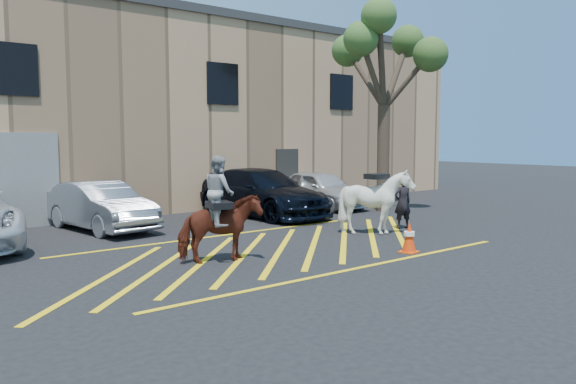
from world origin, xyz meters
TOP-DOWN VIEW (x-y plane):
  - ground at (0.00, 0.00)m, footprint 90.00×90.00m
  - car_silver_sedan at (-2.30, 5.15)m, footprint 2.02×4.40m
  - car_blue_suv at (3.11, 4.73)m, footprint 2.53×5.59m
  - car_white_suv at (6.08, 5.06)m, footprint 1.72×4.19m
  - handler at (4.67, -0.09)m, footprint 0.65×0.52m
  - warehouse at (-0.01, 11.99)m, footprint 32.42×10.20m
  - hatching_zone at (-0.00, -0.30)m, footprint 12.60×5.12m
  - mounted_bay at (-1.86, -0.59)m, footprint 1.86×1.15m
  - saddled_white at (3.37, -0.25)m, footprint 1.51×1.69m
  - traffic_cone at (2.13, -2.42)m, footprint 0.45×0.45m
  - tree at (7.25, 2.99)m, footprint 3.99×4.37m

SIDE VIEW (x-z plane):
  - ground at x=0.00m, z-range 0.00..0.00m
  - hatching_zone at x=0.00m, z-range 0.00..0.01m
  - traffic_cone at x=2.13m, z-range 0.00..0.73m
  - car_silver_sedan at x=-2.30m, z-range 0.00..1.40m
  - car_white_suv at x=6.08m, z-range 0.00..1.42m
  - handler at x=4.67m, z-range 0.00..1.54m
  - car_blue_suv at x=3.11m, z-range 0.00..1.59m
  - saddled_white at x=3.37m, z-range 0.01..1.80m
  - mounted_bay at x=-1.86m, z-range -0.22..2.06m
  - warehouse at x=-0.01m, z-range 0.00..7.30m
  - tree at x=7.25m, z-range 2.04..9.35m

